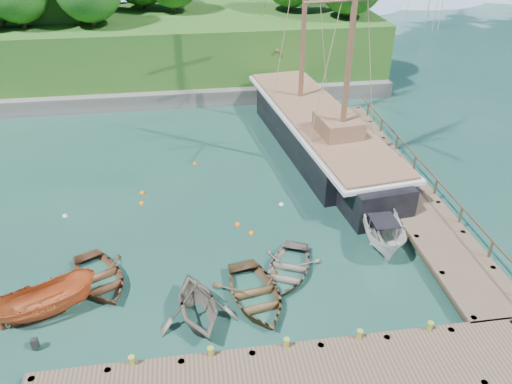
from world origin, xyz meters
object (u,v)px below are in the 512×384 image
rowboat_1 (198,319)px  rowboat_2 (255,300)px  rowboat_3 (288,274)px  schooner (318,134)px  cabin_boat_white (381,242)px  motorboat_orange (49,314)px  rowboat_0 (101,283)px

rowboat_1 → rowboat_2: size_ratio=0.86×
rowboat_3 → schooner: 14.04m
cabin_boat_white → schooner: 11.47m
rowboat_2 → rowboat_1: bearing=-173.7°
motorboat_orange → schooner: 21.35m
rowboat_3 → motorboat_orange: motorboat_orange is taller
rowboat_2 → rowboat_3: (1.85, 1.60, 0.00)m
motorboat_orange → cabin_boat_white: 16.70m
rowboat_0 → schooner: (13.82, 12.54, 1.10)m
motorboat_orange → schooner: schooner is taller
rowboat_0 → cabin_boat_white: cabin_boat_white is taller
rowboat_0 → cabin_boat_white: size_ratio=0.85×
motorboat_orange → cabin_boat_white: (16.45, 2.86, 0.00)m
rowboat_3 → motorboat_orange: size_ratio=0.92×
rowboat_1 → rowboat_3: bearing=17.3°
motorboat_orange → schooner: (15.85, 14.26, 1.10)m
rowboat_2 → rowboat_3: 2.45m
cabin_boat_white → motorboat_orange: bearing=-160.7°
rowboat_1 → rowboat_3: rowboat_1 is taller
cabin_boat_white → rowboat_2: bearing=-145.8°
rowboat_0 → schooner: schooner is taller
rowboat_2 → cabin_boat_white: size_ratio=0.91×
rowboat_0 → cabin_boat_white: 14.47m
rowboat_3 → motorboat_orange: (-11.05, -1.10, 0.00)m
rowboat_1 → schooner: 18.14m
rowboat_1 → cabin_boat_white: size_ratio=0.78×
rowboat_0 → motorboat_orange: bearing=-165.3°
rowboat_3 → cabin_boat_white: 5.68m
rowboat_2 → motorboat_orange: 9.21m
rowboat_1 → motorboat_orange: size_ratio=0.88×
rowboat_1 → rowboat_0: bearing=135.7°
schooner → rowboat_3: bearing=-117.1°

